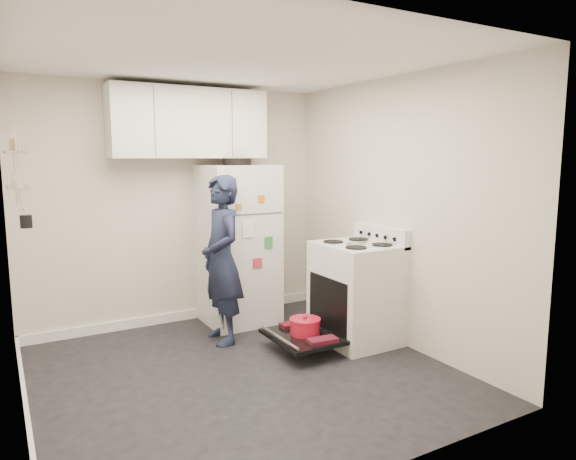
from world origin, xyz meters
TOP-DOWN VIEW (x-y plane):
  - room at (-0.03, 0.03)m, footprint 3.21×3.21m
  - electric_range at (1.26, 0.15)m, footprint 0.66×0.76m
  - open_oven_door at (0.69, 0.15)m, footprint 0.55×0.70m
  - refrigerator at (0.54, 1.25)m, footprint 0.72×0.74m
  - upper_cabinets at (0.10, 1.43)m, footprint 1.60×0.33m
  - wall_shelf_rack at (-1.52, 0.49)m, footprint 0.14×0.60m
  - person at (0.16, 0.78)m, footprint 0.40×0.60m

SIDE VIEW (x-z plane):
  - open_oven_door at x=0.69m, z-range 0.08..0.30m
  - electric_range at x=1.26m, z-range -0.08..1.02m
  - person at x=0.16m, z-range 0.00..1.60m
  - refrigerator at x=0.54m, z-range -0.03..1.72m
  - room at x=-0.03m, z-range -0.05..2.46m
  - wall_shelf_rack at x=-1.52m, z-range 1.37..1.98m
  - upper_cabinets at x=0.10m, z-range 1.75..2.45m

